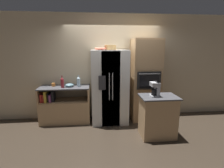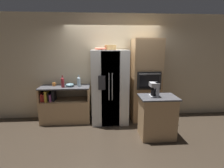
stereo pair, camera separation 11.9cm
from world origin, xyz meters
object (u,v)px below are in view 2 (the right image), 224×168
Objects in this scene: refrigerator at (110,87)px; fruit_bowl at (100,48)px; wall_oven at (146,80)px; wicker_basket at (110,47)px; mixing_bowl at (70,85)px; bottle_short at (63,82)px; bottle_tall at (79,81)px; coffee_maker at (155,89)px; mug at (54,84)px.

fruit_bowl is (-0.22, -0.05, 0.97)m from refrigerator.
wall_oven is 1.44m from fruit_bowl.
mixing_bowl is at bearing 177.36° from wicker_basket.
mixing_bowl is (-1.05, 0.05, -0.95)m from wicker_basket.
fruit_bowl is 1.30× the size of mixing_bowl.
wall_oven is 7.68× the size of fruit_bowl.
bottle_tall is at bearing 11.71° from bottle_short.
coffee_maker is at bearing -23.34° from bottle_short.
bottle_short is at bearing 156.66° from coffee_maker.
mug is (-2.40, 0.10, -0.09)m from wall_oven.
bottle_tall reaches higher than mixing_bowl.
fruit_bowl reaches higher than refrigerator.
refrigerator is at bearing -6.06° from bottle_tall.
mug is at bearing 173.62° from refrigerator.
refrigerator is at bearing -138.05° from wicker_basket.
refrigerator is at bearing -0.10° from bottle_short.
bottle_short is (-1.21, -0.02, -0.86)m from wicker_basket.
mug is at bearing 174.58° from wicker_basket.
wall_oven is (0.96, 0.06, 0.14)m from refrigerator.
refrigerator is 1.28m from coffee_maker.
wall_oven is at bearing 86.68° from coffee_maker.
wall_oven is at bearing 1.57° from bottle_short.
coffee_maker is (2.08, -0.90, 0.01)m from bottle_short.
refrigerator is 1.46m from mug.
wicker_basket reaches higher than fruit_bowl.
bottle_short is 0.32m from mug.
coffee_maker is at bearing -37.12° from fruit_bowl.
wicker_basket reaches higher than coffee_maker.
wall_oven reaches higher than wicker_basket.
fruit_bowl is 0.93× the size of bottle_short.
bottle_tall is 0.25m from mixing_bowl.
coffee_maker reaches higher than mixing_bowl.
coffee_maker is at bearing -93.32° from wall_oven.
bottle_short is at bearing -178.43° from wall_oven.
wicker_basket is (0.02, 0.02, 1.00)m from refrigerator.
bottle_tall is 2.63× the size of mug.
mug reaches higher than mixing_bowl.
wicker_basket is 1.41m from mixing_bowl.
wicker_basket reaches higher than mug.
refrigerator is 6.36× the size of bottle_tall.
wall_oven is at bearing 2.36° from wicker_basket.
fruit_bowl is 1.01m from bottle_tall.
mug is at bearing 177.59° from wall_oven.
wall_oven is 1.75m from bottle_tall.
wall_oven reaches higher than bottle_tall.
bottle_short reaches higher than bottle_tall.
bottle_tall is (-0.81, 0.06, -0.86)m from wicker_basket.
wall_oven reaches higher than coffee_maker.
wicker_basket is at bearing 41.95° from refrigerator.
wicker_basket is 0.26m from fruit_bowl.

